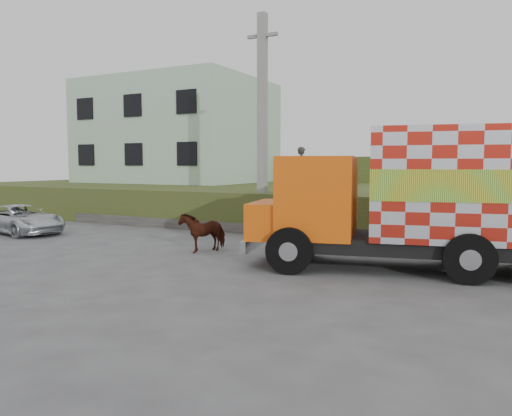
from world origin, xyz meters
The scene contains 10 objects.
ground centered at (0.00, 0.00, 0.00)m, with size 120.00×120.00×0.00m, color #474749.
embankment centered at (0.00, 10.00, 0.75)m, with size 40.00×12.00×1.50m, color #30521B.
embankment_far centered at (0.00, 22.00, 1.50)m, with size 40.00×12.00×3.00m, color #30521B.
retaining_strip centered at (-2.00, 4.20, 0.20)m, with size 16.00×0.50×0.40m, color #595651.
building centered at (-11.00, 13.00, 4.50)m, with size 10.00×8.00×6.00m, color #A2BEA5.
utility_pole centered at (-1.00, 4.60, 4.08)m, with size 1.20×0.30×8.00m.
cargo_truck centered at (5.47, 0.47, 1.75)m, with size 7.97×4.04×3.40m.
cow centered at (-0.80, 0.33, 0.58)m, with size 0.62×1.37×1.16m, color black.
suv centered at (-8.87, 0.32, 0.53)m, with size 1.77×3.84×1.07m, color silver.
pedestrian centered at (-0.32, 6.77, 2.38)m, with size 0.64×0.42×1.76m, color #2E2A28.
Camera 1 is at (7.37, -11.89, 2.55)m, focal length 35.00 mm.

